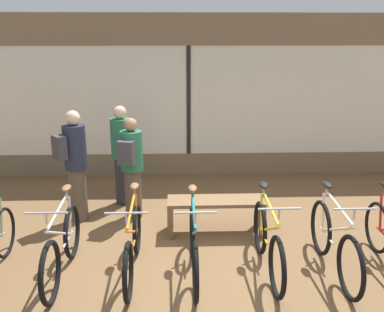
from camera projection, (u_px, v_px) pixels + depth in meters
name	position (u px, v px, depth m)	size (l,w,h in m)	color
ground_plane	(197.00, 267.00, 5.37)	(24.00, 24.00, 0.00)	brown
shop_back_wall	(189.00, 96.00, 8.45)	(12.00, 0.08, 3.20)	#7A664C
bicycle_left	(62.00, 247.00, 5.08)	(0.46, 1.70, 1.04)	black
bicycle_center_left	(133.00, 245.00, 5.16)	(0.46, 1.74, 1.02)	black
bicycle_center	(194.00, 246.00, 5.12)	(0.46, 1.66, 1.02)	black
bicycle_center_right	(268.00, 243.00, 5.20)	(0.46, 1.70, 1.03)	black
bicycle_right	(334.00, 243.00, 5.16)	(0.46, 1.73, 1.04)	black
display_bench	(216.00, 206.00, 6.20)	(1.40, 0.44, 0.52)	brown
customer_near_rack	(132.00, 166.00, 6.59)	(0.41, 0.54, 1.61)	brown
customer_by_window	(75.00, 163.00, 6.48)	(0.56, 0.53, 1.74)	brown
customer_mid_floor	(122.00, 153.00, 7.16)	(0.38, 0.38, 1.69)	#2D2D38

